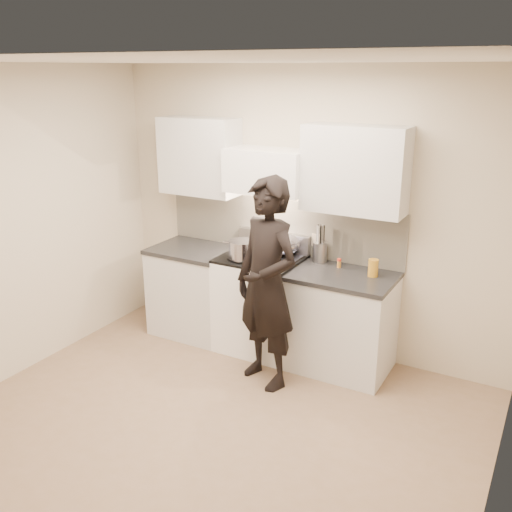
{
  "coord_description": "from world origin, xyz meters",
  "views": [
    {
      "loc": [
        2.15,
        -3.09,
        2.66
      ],
      "look_at": [
        -0.15,
        1.05,
        1.09
      ],
      "focal_mm": 40.0,
      "sensor_mm": 36.0,
      "label": 1
    }
  ],
  "objects_px": {
    "counter_right": "(341,322)",
    "person": "(267,284)",
    "utensil_crock": "(320,251)",
    "stove": "(261,303)",
    "wok": "(282,244)"
  },
  "relations": [
    {
      "from": "counter_right",
      "to": "person",
      "type": "bearing_deg",
      "value": -131.7
    },
    {
      "from": "person",
      "to": "utensil_crock",
      "type": "bearing_deg",
      "value": 99.85
    },
    {
      "from": "stove",
      "to": "person",
      "type": "distance_m",
      "value": 0.78
    },
    {
      "from": "counter_right",
      "to": "utensil_crock",
      "type": "relative_size",
      "value": 2.58
    },
    {
      "from": "counter_right",
      "to": "person",
      "type": "distance_m",
      "value": 0.85
    },
    {
      "from": "wok",
      "to": "person",
      "type": "height_order",
      "value": "person"
    },
    {
      "from": "stove",
      "to": "person",
      "type": "height_order",
      "value": "person"
    },
    {
      "from": "stove",
      "to": "utensil_crock",
      "type": "bearing_deg",
      "value": 22.75
    },
    {
      "from": "counter_right",
      "to": "wok",
      "type": "relative_size",
      "value": 1.94
    },
    {
      "from": "stove",
      "to": "counter_right",
      "type": "xyz_separation_m",
      "value": [
        0.83,
        0.0,
        -0.01
      ]
    },
    {
      "from": "stove",
      "to": "wok",
      "type": "relative_size",
      "value": 2.02
    },
    {
      "from": "wok",
      "to": "utensil_crock",
      "type": "xyz_separation_m",
      "value": [
        0.37,
        0.07,
        -0.03
      ]
    },
    {
      "from": "counter_right",
      "to": "utensil_crock",
      "type": "distance_m",
      "value": 0.69
    },
    {
      "from": "stove",
      "to": "wok",
      "type": "height_order",
      "value": "wok"
    },
    {
      "from": "person",
      "to": "wok",
      "type": "bearing_deg",
      "value": 128.55
    }
  ]
}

